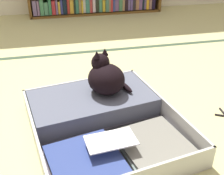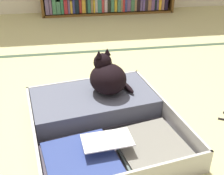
{
  "view_description": "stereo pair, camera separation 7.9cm",
  "coord_description": "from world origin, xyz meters",
  "views": [
    {
      "loc": [
        -0.1,
        -1.23,
        0.92
      ],
      "look_at": [
        0.17,
        -0.03,
        0.24
      ],
      "focal_mm": 45.75,
      "sensor_mm": 36.0,
      "label": 1
    },
    {
      "loc": [
        -0.02,
        -1.25,
        0.92
      ],
      "look_at": [
        0.17,
        -0.03,
        0.24
      ],
      "focal_mm": 45.75,
      "sensor_mm": 36.0,
      "label": 2
    }
  ],
  "objects": [
    {
      "name": "tatami_border",
      "position": [
        0.0,
        1.03,
        0.0
      ],
      "size": [
        4.8,
        0.05,
        0.0
      ],
      "color": "#334632",
      "rests_on": "ground_plane"
    },
    {
      "name": "open_suitcase",
      "position": [
        0.11,
        -0.02,
        0.05
      ],
      "size": [
        0.82,
        0.91,
        0.12
      ],
      "color": "#B9B9AF",
      "rests_on": "ground_plane"
    },
    {
      "name": "ground_plane",
      "position": [
        0.0,
        0.0,
        0.0
      ],
      "size": [
        10.0,
        10.0,
        0.0
      ],
      "primitive_type": "plane",
      "color": "tan"
    },
    {
      "name": "black_cat",
      "position": [
        0.17,
        0.13,
        0.21
      ],
      "size": [
        0.28,
        0.28,
        0.24
      ],
      "color": "black",
      "rests_on": "open_suitcase"
    }
  ]
}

